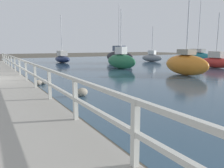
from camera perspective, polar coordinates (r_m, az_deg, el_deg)
name	(u,v)px	position (r m, az deg, el deg)	size (l,w,h in m)	color
railing	(22,65)	(13.86, -22.37, 4.51)	(0.10, 32.50, 1.05)	beige
boulder_downstream	(38,83)	(12.79, -18.78, 0.37)	(0.41, 0.37, 0.31)	gray
boulder_near_dock	(82,92)	(9.48, -7.83, -2.11)	(0.49, 0.44, 0.37)	gray
boulder_mid_strip	(43,82)	(13.02, -17.51, 0.59)	(0.40, 0.36, 0.30)	gray
sailboat_orange	(186,64)	(17.30, 18.70, 4.94)	(1.43, 4.11, 5.73)	orange
sailboat_black	(119,56)	(28.33, 1.80, 7.25)	(1.51, 5.62, 7.43)	black
sailboat_navy	(62,58)	(30.17, -12.86, 6.61)	(1.64, 4.03, 6.20)	#192347
sailboat_teal	(197,57)	(30.13, 21.41, 6.56)	(1.76, 5.45, 8.34)	#1E707A
sailboat_red	(216,61)	(24.55, 25.46, 5.33)	(1.28, 4.25, 5.43)	red
sailboat_green	(121,60)	(21.16, 2.34, 6.18)	(1.46, 4.09, 5.55)	#236B42
sailboat_gray	(152,57)	(32.00, 10.38, 6.87)	(2.12, 3.30, 4.91)	gray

